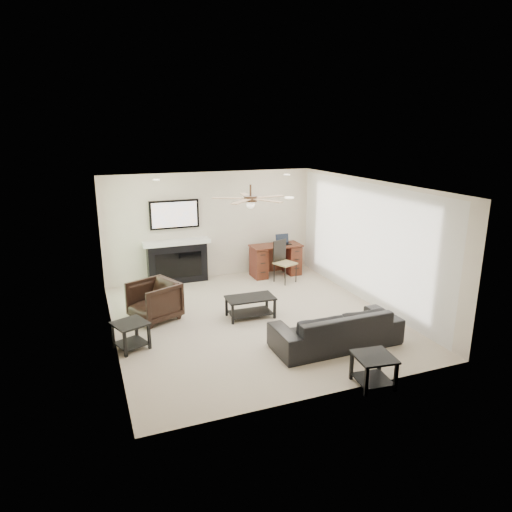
% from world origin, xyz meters
% --- Properties ---
extents(room_shell, '(5.50, 5.54, 2.52)m').
position_xyz_m(room_shell, '(0.19, 0.08, 1.68)').
color(room_shell, '#C5B09F').
rests_on(room_shell, ground).
extents(sofa, '(2.13, 0.85, 0.62)m').
position_xyz_m(sofa, '(0.88, -1.52, 0.31)').
color(sofa, black).
rests_on(sofa, ground).
extents(armchair, '(1.05, 1.04, 0.73)m').
position_xyz_m(armchair, '(-1.72, 0.63, 0.37)').
color(armchair, black).
rests_on(armchair, ground).
extents(coffee_table, '(0.92, 0.53, 0.40)m').
position_xyz_m(coffee_table, '(-0.02, 0.08, 0.20)').
color(coffee_table, black).
rests_on(coffee_table, ground).
extents(end_table_near, '(0.58, 0.58, 0.45)m').
position_xyz_m(end_table_near, '(0.73, -2.77, 0.23)').
color(end_table_near, black).
rests_on(end_table_near, ground).
extents(end_table_left, '(0.65, 0.65, 0.45)m').
position_xyz_m(end_table_left, '(-2.27, -0.42, 0.23)').
color(end_table_left, black).
rests_on(end_table_left, ground).
extents(fireplace_unit, '(1.52, 0.34, 1.91)m').
position_xyz_m(fireplace_unit, '(-0.87, 2.58, 0.95)').
color(fireplace_unit, black).
rests_on(fireplace_unit, ground).
extents(desk, '(1.22, 0.56, 0.76)m').
position_xyz_m(desk, '(1.45, 2.26, 0.38)').
color(desk, '#3B210E').
rests_on(desk, ground).
extents(desk_chair, '(0.55, 0.56, 0.97)m').
position_xyz_m(desk_chair, '(1.45, 1.71, 0.48)').
color(desk_chair, black).
rests_on(desk_chair, ground).
extents(laptop, '(0.33, 0.24, 0.23)m').
position_xyz_m(laptop, '(1.65, 2.24, 0.88)').
color(laptop, black).
rests_on(laptop, desk).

